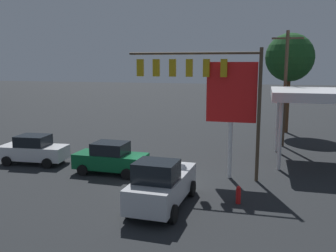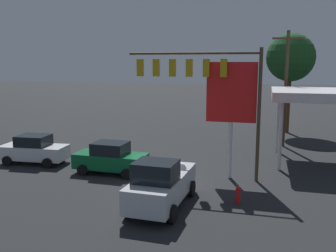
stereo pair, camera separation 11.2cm
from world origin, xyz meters
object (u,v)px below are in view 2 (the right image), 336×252
at_px(price_sign, 231,96).
at_px(sedan_waiting, 111,158).
at_px(traffic_signal_assembly, 201,78).
at_px(street_tree, 291,58).
at_px(utility_pole, 286,86).
at_px(sedan_far, 34,150).
at_px(fire_hydrant, 238,195).
at_px(pickup_parked, 161,184).

xyz_separation_m(price_sign, sedan_waiting, (7.11, 0.96, -3.85)).
bearing_deg(traffic_signal_assembly, street_tree, -109.50).
distance_m(utility_pole, street_tree, 6.78).
bearing_deg(sedan_far, street_tree, -140.32).
relative_size(traffic_signal_assembly, street_tree, 0.81).
relative_size(traffic_signal_assembly, sedan_far, 1.70).
bearing_deg(price_sign, traffic_signal_assembly, 8.19).
bearing_deg(sedan_waiting, traffic_signal_assembly, -170.45).
xyz_separation_m(street_tree, fire_hydrant, (3.19, 20.00, -6.71)).
bearing_deg(price_sign, sedan_waiting, 7.70).
bearing_deg(fire_hydrant, price_sign, -78.89).
xyz_separation_m(pickup_parked, fire_hydrant, (-3.44, -1.38, -0.67)).
height_order(utility_pole, pickup_parked, utility_pole).
bearing_deg(price_sign, fire_hydrant, 101.11).
relative_size(sedan_far, street_tree, 0.48).
relative_size(street_tree, fire_hydrant, 10.74).
relative_size(sedan_far, fire_hydrant, 5.12).
relative_size(sedan_waiting, street_tree, 0.47).
bearing_deg(price_sign, street_tree, -104.05).
xyz_separation_m(traffic_signal_assembly, street_tree, (-5.73, -16.18, 1.29)).
bearing_deg(fire_hydrant, sedan_waiting, -21.46).
distance_m(price_sign, pickup_parked, 7.09).
bearing_deg(traffic_signal_assembly, pickup_parked, 80.18).
relative_size(price_sign, street_tree, 0.71).
xyz_separation_m(traffic_signal_assembly, utility_pole, (-5.13, -9.83, -1.00)).
bearing_deg(fire_hydrant, utility_pole, -100.71).
distance_m(traffic_signal_assembly, pickup_parked, 7.09).
distance_m(sedan_waiting, sedan_far, 5.93).
height_order(price_sign, pickup_parked, price_sign).
height_order(utility_pole, street_tree, street_tree).
bearing_deg(fire_hydrant, traffic_signal_assembly, -56.32).
xyz_separation_m(utility_pole, street_tree, (-0.61, -6.35, 2.29)).
distance_m(pickup_parked, fire_hydrant, 3.77).
distance_m(traffic_signal_assembly, sedan_waiting, 7.30).
height_order(sedan_waiting, fire_hydrant, sedan_waiting).
bearing_deg(pickup_parked, utility_pole, 160.86).
height_order(pickup_parked, sedan_waiting, pickup_parked).
bearing_deg(price_sign, sedan_far, 0.71).
distance_m(sedan_waiting, street_tree, 21.14).
distance_m(sedan_waiting, fire_hydrant, 8.51).
xyz_separation_m(sedan_waiting, fire_hydrant, (-7.91, 3.11, -0.51)).
distance_m(pickup_parked, sedan_waiting, 6.33).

